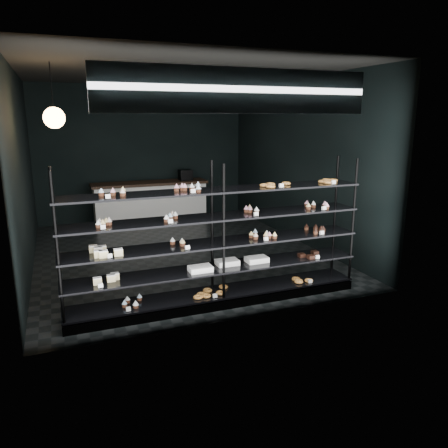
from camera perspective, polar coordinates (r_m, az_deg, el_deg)
The scene contains 5 objects.
room at distance 7.93m, azimuth -6.38°, elevation 7.48°, with size 5.01×6.01×3.20m.
display_shelf at distance 5.80m, azimuth -1.04°, elevation -4.59°, with size 4.00×0.50×1.91m.
signage at distance 5.12m, azimuth 2.14°, elevation 17.04°, with size 3.30×0.05×0.50m.
pendant_lamp at distance 6.58m, azimuth -21.31°, elevation 12.81°, with size 0.29×0.29×0.87m.
service_counter at distance 10.51m, azimuth -9.52°, elevation 2.87°, with size 2.69×0.65×1.23m.
Camera 1 is at (-2.01, -7.62, 2.46)m, focal length 35.00 mm.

